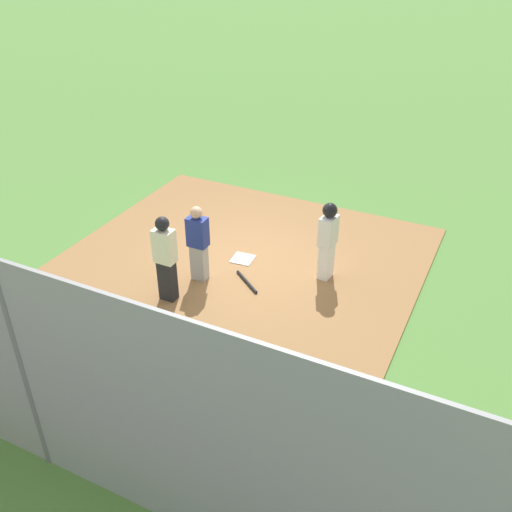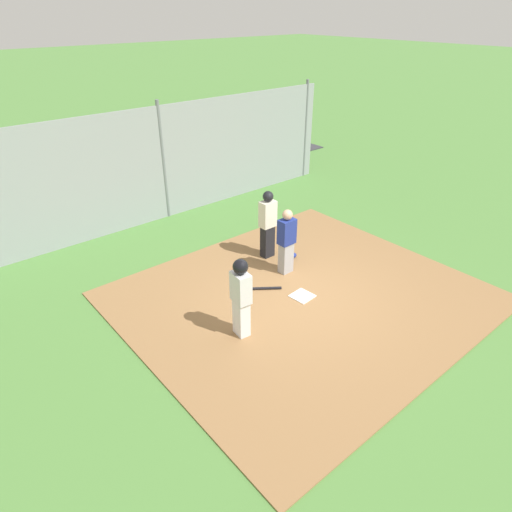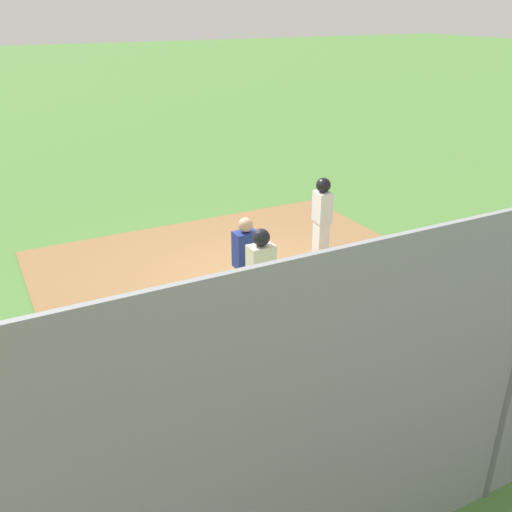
{
  "view_description": "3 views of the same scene",
  "coord_description": "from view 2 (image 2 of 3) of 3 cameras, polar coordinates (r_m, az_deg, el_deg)",
  "views": [
    {
      "loc": [
        4.68,
        -8.91,
        6.28
      ],
      "look_at": [
        0.74,
        -0.89,
        0.8
      ],
      "focal_mm": 39.61,
      "sensor_mm": 36.0,
      "label": 1
    },
    {
      "loc": [
        5.95,
        5.52,
        5.55
      ],
      "look_at": [
        0.51,
        -0.95,
        0.81
      ],
      "focal_mm": 31.58,
      "sensor_mm": 36.0,
      "label": 2
    },
    {
      "loc": [
        -4.1,
        -8.36,
        4.65
      ],
      "look_at": [
        -0.27,
        -1.02,
        0.93
      ],
      "focal_mm": 39.46,
      "sensor_mm": 36.0,
      "label": 3
    }
  ],
  "objects": [
    {
      "name": "baseball_bat",
      "position": [
        9.97,
        0.88,
        -4.12
      ],
      "size": [
        0.7,
        0.54,
        0.06
      ],
      "primitive_type": "cylinder",
      "rotation": [
        0.0,
        1.57,
        5.64
      ],
      "color": "black",
      "rests_on": "dirt_infield"
    },
    {
      "name": "parking_lot",
      "position": [
        17.71,
        -18.63,
        9.57
      ],
      "size": [
        18.0,
        5.2,
        0.04
      ],
      "primitive_type": "cube",
      "color": "#38383D",
      "rests_on": "ground_plane"
    },
    {
      "name": "backstop_fence",
      "position": [
        13.24,
        -11.66,
        11.36
      ],
      "size": [
        12.0,
        0.1,
        3.35
      ],
      "color": "#93999E",
      "rests_on": "ground_plane"
    },
    {
      "name": "parked_car_silver",
      "position": [
        16.99,
        -17.98,
        11.0
      ],
      "size": [
        4.41,
        2.37,
        1.28
      ],
      "rotation": [
        0.0,
        0.0,
        2.99
      ],
      "color": "#B2B2B7",
      "rests_on": "parking_lot"
    },
    {
      "name": "umpire",
      "position": [
        10.89,
        1.49,
        4.19
      ],
      "size": [
        0.38,
        0.26,
        1.72
      ],
      "rotation": [
        0.0,
        0.0,
        1.57
      ],
      "color": "black",
      "rests_on": "dirt_infield"
    },
    {
      "name": "parked_car_red",
      "position": [
        20.69,
        -4.11,
        15.42
      ],
      "size": [
        4.26,
        2.01,
        1.28
      ],
      "rotation": [
        0.0,
        0.0,
        3.18
      ],
      "color": "maroon",
      "rests_on": "parking_lot"
    },
    {
      "name": "runner",
      "position": [
        8.22,
        -1.92,
        -4.73
      ],
      "size": [
        0.3,
        0.41,
        1.63
      ],
      "rotation": [
        0.0,
        0.0,
        3.02
      ],
      "color": "silver",
      "rests_on": "dirt_infield"
    },
    {
      "name": "home_plate",
      "position": [
        9.81,
        5.88,
        -5.06
      ],
      "size": [
        0.48,
        0.48,
        0.02
      ],
      "primitive_type": "cube",
      "rotation": [
        0.0,
        0.0,
        0.09
      ],
      "color": "white",
      "rests_on": "dirt_infield"
    },
    {
      "name": "dirt_infield",
      "position": [
        9.82,
        5.87,
        -5.18
      ],
      "size": [
        7.2,
        6.4,
        0.03
      ],
      "primitive_type": "cube",
      "color": "olive",
      "rests_on": "ground_plane"
    },
    {
      "name": "parked_car_blue",
      "position": [
        16.97,
        -28.56,
        8.82
      ],
      "size": [
        4.34,
        2.17,
        1.28
      ],
      "rotation": [
        0.0,
        0.0,
        3.23
      ],
      "color": "#28428C",
      "rests_on": "parking_lot"
    },
    {
      "name": "catcher",
      "position": [
        10.27,
        3.88,
        1.95
      ],
      "size": [
        0.38,
        0.26,
        1.58
      ],
      "rotation": [
        0.0,
        0.0,
        1.58
      ],
      "color": "#9E9EA3",
      "rests_on": "dirt_infield"
    },
    {
      "name": "catcher_mask",
      "position": [
        11.23,
        4.59,
        0.1
      ],
      "size": [
        0.24,
        0.2,
        0.12
      ],
      "primitive_type": "ellipsoid",
      "color": "navy",
      "rests_on": "dirt_infield"
    },
    {
      "name": "ground_plane",
      "position": [
        9.83,
        5.87,
        -5.25
      ],
      "size": [
        140.0,
        140.0,
        0.0
      ],
      "primitive_type": "plane",
      "color": "#51843D"
    }
  ]
}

